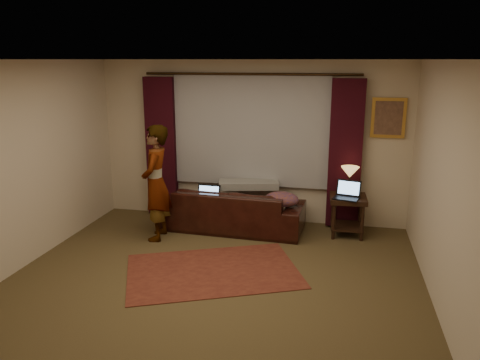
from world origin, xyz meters
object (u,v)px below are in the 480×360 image
tiffany_lamp (349,181)px  person (156,183)px  end_table (347,216)px  laptop_sofa (206,195)px  sofa (232,201)px  laptop_table (347,190)px

tiffany_lamp → person: 2.88m
end_table → person: 2.90m
laptop_sofa → end_table: laptop_sofa is taller
sofa → person: 1.24m
sofa → laptop_table: size_ratio=5.72×
end_table → laptop_table: 0.46m
end_table → laptop_table: (-0.03, -0.14, 0.44)m
end_table → laptop_table: laptop_table is taller
end_table → tiffany_lamp: size_ratio=1.41×
sofa → laptop_sofa: 0.43m
sofa → tiffany_lamp: size_ratio=5.08×
laptop_sofa → person: bearing=-143.5°
person → tiffany_lamp: bearing=98.1°
sofa → tiffany_lamp: bearing=-171.8°
laptop_table → person: bearing=-154.8°
end_table → tiffany_lamp: (0.00, 0.08, 0.53)m
sofa → end_table: size_ratio=3.60×
laptop_sofa → person: size_ratio=0.23×
end_table → person: bearing=-165.5°
end_table → laptop_table: bearing=-103.4°
person → end_table: bearing=96.5°
laptop_sofa → person: 0.81m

